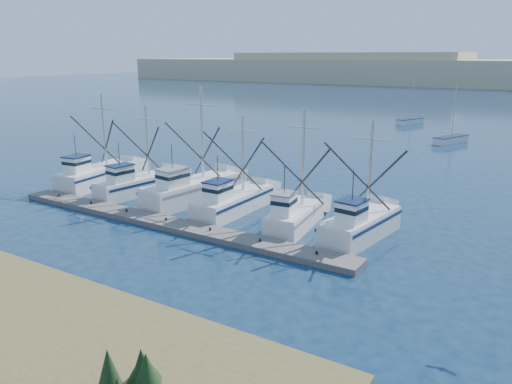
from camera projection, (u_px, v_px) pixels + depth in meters
ground at (189, 283)px, 27.16m from camera, size 500.00×500.00×0.00m
floating_dock at (166, 223)px, 36.17m from camera, size 29.69×2.21×0.40m
trawler_fleet at (198, 194)px, 40.67m from camera, size 29.79×9.53×9.52m
sailboat_near at (451, 139)px, 70.16m from camera, size 3.82×6.54×8.10m
sailboat_far at (410, 121)px, 89.37m from camera, size 3.61×6.33×8.10m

